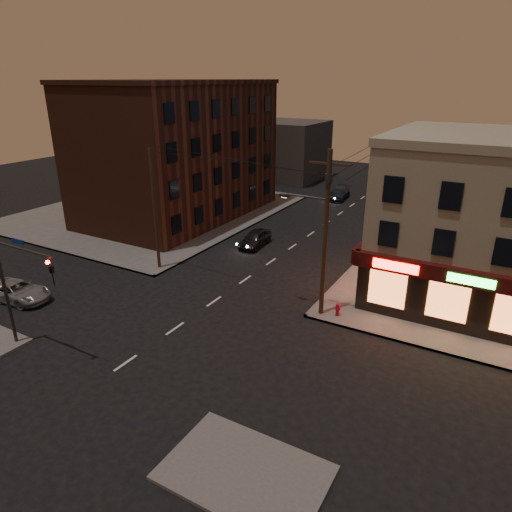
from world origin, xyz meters
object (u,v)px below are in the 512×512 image
Objects in this scene: sedan_far at (339,194)px; fire_hydrant at (338,309)px; suv_cross at (17,291)px; sedan_mid at (386,211)px; sedan_near at (255,238)px.

sedan_far reaches higher than fire_hydrant.
fire_hydrant is at bearing -73.21° from suv_cross.
suv_cross is at bearing -109.27° from sedan_far.
suv_cross is 35.05m from sedan_mid.
sedan_near is 0.88× the size of sedan_far.
sedan_mid is 4.81× the size of fire_hydrant.
fire_hydrant is at bearing -82.86° from sedan_mid.
sedan_near is 13.75m from fire_hydrant.
sedan_near is 4.92× the size of fire_hydrant.
sedan_near is (8.44, 16.82, 0.05)m from suv_cross.
sedan_far is at bearing 110.01° from fire_hydrant.
sedan_far is 29.67m from fire_hydrant.
sedan_mid is at bearing 97.80° from fire_hydrant.
sedan_mid reaches higher than suv_cross.
sedan_mid is 8.57m from sedan_far.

